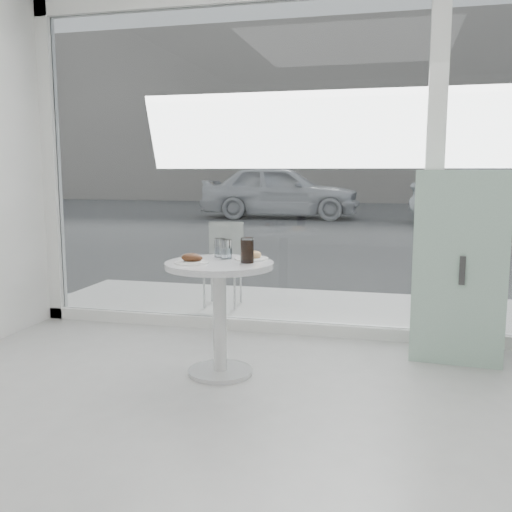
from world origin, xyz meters
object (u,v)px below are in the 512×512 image
(patio_chair, at_px, (224,258))
(plate_donut, at_px, (251,256))
(main_table, at_px, (220,295))
(car_silver, at_px, (509,196))
(cola_glass, at_px, (247,251))
(mint_cabinet, at_px, (459,265))
(water_tumbler_a, at_px, (220,249))
(plate_fritter, at_px, (192,260))
(water_tumbler_b, at_px, (226,250))
(car_white, at_px, (281,191))

(patio_chair, height_order, plate_donut, patio_chair)
(main_table, xyz_separation_m, car_silver, (3.84, 11.87, 0.20))
(plate_donut, xyz_separation_m, cola_glass, (0.01, -0.14, 0.06))
(mint_cabinet, relative_size, water_tumbler_a, 10.54)
(car_silver, height_order, plate_fritter, car_silver)
(mint_cabinet, bearing_deg, water_tumbler_b, -154.44)
(mint_cabinet, distance_m, cola_glass, 1.59)
(car_white, height_order, cola_glass, car_white)
(main_table, relative_size, mint_cabinet, 0.56)
(water_tumbler_b, bearing_deg, plate_fritter, -120.70)
(cola_glass, bearing_deg, water_tumbler_a, 140.71)
(car_silver, xyz_separation_m, plate_fritter, (-3.99, -11.97, 0.04))
(plate_fritter, relative_size, water_tumbler_b, 1.70)
(main_table, height_order, water_tumbler_a, water_tumbler_a)
(car_white, xyz_separation_m, water_tumbler_a, (2.18, -12.87, 0.04))
(patio_chair, height_order, car_white, car_white)
(water_tumbler_b, bearing_deg, main_table, -90.32)
(mint_cabinet, height_order, plate_fritter, mint_cabinet)
(car_white, bearing_deg, water_tumbler_a, -174.83)
(plate_fritter, xyz_separation_m, plate_donut, (0.33, 0.26, -0.01))
(main_table, bearing_deg, plate_donut, 42.16)
(patio_chair, xyz_separation_m, plate_donut, (0.69, -1.63, 0.28))
(mint_cabinet, bearing_deg, patio_chair, 158.47)
(mint_cabinet, distance_m, water_tumbler_b, 1.70)
(plate_fritter, bearing_deg, cola_glass, 19.48)
(plate_fritter, relative_size, water_tumbler_a, 1.70)
(main_table, bearing_deg, plate_fritter, -145.98)
(patio_chair, height_order, water_tumbler_a, water_tumbler_a)
(car_white, bearing_deg, plate_donut, -173.84)
(car_silver, xyz_separation_m, cola_glass, (-3.65, -11.85, 0.10))
(plate_donut, bearing_deg, water_tumbler_b, -178.24)
(water_tumbler_b, bearing_deg, car_silver, 71.86)
(main_table, distance_m, car_silver, 12.48)
(plate_fritter, bearing_deg, main_table, 34.02)
(patio_chair, distance_m, car_silver, 10.98)
(mint_cabinet, relative_size, plate_donut, 5.96)
(car_white, height_order, plate_donut, car_white)
(patio_chair, bearing_deg, car_silver, 62.52)
(water_tumbler_b, bearing_deg, patio_chair, 107.58)
(plate_fritter, relative_size, plate_donut, 0.96)
(car_white, bearing_deg, plate_fritter, -175.44)
(main_table, xyz_separation_m, car_white, (-2.24, 13.09, 0.24))
(plate_donut, bearing_deg, plate_fritter, -141.38)
(cola_glass, bearing_deg, car_silver, 72.88)
(mint_cabinet, bearing_deg, car_silver, 83.01)
(patio_chair, relative_size, plate_fritter, 3.69)
(plate_donut, height_order, water_tumbler_b, water_tumbler_b)
(mint_cabinet, height_order, cola_glass, mint_cabinet)
(patio_chair, relative_size, cola_glass, 4.94)
(car_white, distance_m, cola_glass, 13.30)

